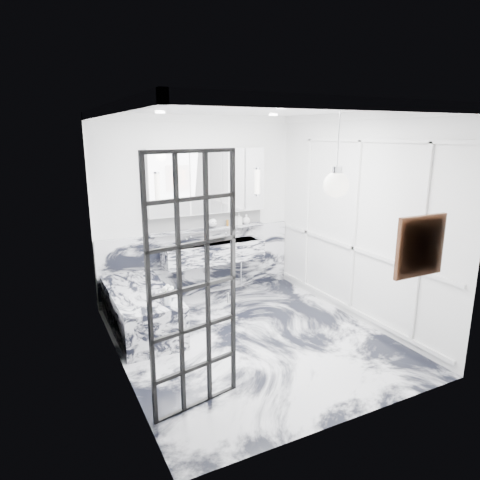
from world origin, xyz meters
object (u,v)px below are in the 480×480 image
trough_sink (213,252)px  bathtub (141,310)px  mirror_cabinet (208,181)px  crittall_door (194,287)px

trough_sink → bathtub: (-1.33, -0.66, -0.45)m
mirror_cabinet → bathtub: 2.20m
trough_sink → mirror_cabinet: (-0.00, 0.17, 1.09)m
crittall_door → mirror_cabinet: crittall_door is taller
bathtub → trough_sink: bearing=26.5°
trough_sink → mirror_cabinet: 1.10m
mirror_cabinet → bathtub: size_ratio=1.15×
crittall_door → trough_sink: bearing=51.8°
trough_sink → bathtub: 1.55m
crittall_door → bathtub: (-0.07, 1.86, -0.92)m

